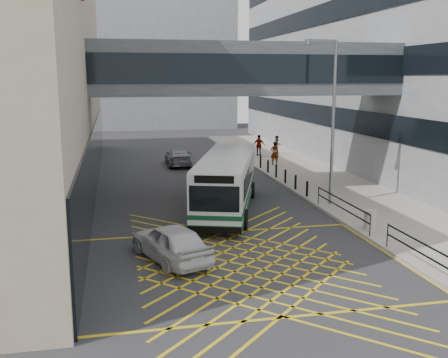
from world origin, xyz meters
TOP-DOWN VIEW (x-y plane):
  - ground at (0.00, 0.00)m, footprint 120.00×120.00m
  - building_right at (23.98, 24.00)m, footprint 24.09×44.00m
  - building_far at (-2.00, 60.00)m, footprint 28.00×16.00m
  - skybridge at (3.00, 12.00)m, footprint 20.00×4.10m
  - pavement at (9.00, 15.00)m, footprint 6.00×54.00m
  - box_junction at (0.00, 0.00)m, footprint 12.00×9.00m
  - bus at (1.08, 8.45)m, footprint 5.60×10.87m
  - car_white at (-2.72, 1.18)m, footprint 3.52×5.13m
  - car_dark at (1.37, 10.96)m, footprint 1.98×4.40m
  - car_silver at (0.30, 23.45)m, footprint 2.07×4.76m
  - street_lamp at (6.60, 7.86)m, footprint 2.00×0.64m
  - litter_bin at (6.57, 2.82)m, footprint 0.55×0.55m
  - kerb_railings at (6.15, 1.78)m, footprint 0.05×12.54m
  - bollards at (6.25, 15.00)m, footprint 0.14×10.14m
  - pedestrian_a at (7.74, 21.16)m, footprint 0.77×0.58m
  - pedestrian_b at (9.59, 26.33)m, footprint 0.94×0.70m
  - pedestrian_c at (7.84, 26.11)m, footprint 1.19×1.06m

SIDE VIEW (x-z plane):
  - ground at x=0.00m, z-range 0.00..0.00m
  - box_junction at x=0.00m, z-range 0.00..0.01m
  - pavement at x=9.00m, z-range 0.00..0.16m
  - bollards at x=6.25m, z-range 0.16..1.06m
  - litter_bin at x=6.57m, z-range 0.16..1.11m
  - car_dark at x=1.37m, z-range 0.00..1.34m
  - car_silver at x=0.30m, z-range 0.00..1.47m
  - car_white at x=-2.72m, z-range 0.00..1.51m
  - kerb_railings at x=6.15m, z-range 0.38..1.38m
  - pedestrian_b at x=9.59m, z-range 0.16..1.87m
  - pedestrian_a at x=7.74m, z-range 0.16..2.00m
  - pedestrian_c at x=7.84m, z-range 0.16..2.00m
  - bus at x=1.08m, z-range 0.11..3.09m
  - street_lamp at x=6.60m, z-range 0.77..9.57m
  - skybridge at x=3.00m, z-range 6.00..9.00m
  - building_far at x=-2.00m, z-range 0.00..18.00m
  - building_right at x=23.98m, z-range 0.00..20.00m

